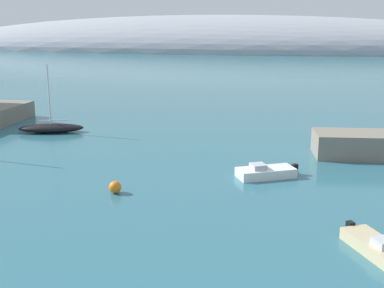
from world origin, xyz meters
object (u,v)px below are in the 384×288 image
at_px(sailboat_black_mid_mooring, 51,128).
at_px(motorboat_white_alongside_breakwater, 266,172).
at_px(motorboat_sand_foreground, 376,246).
at_px(mooring_buoy_orange, 115,187).

bearing_deg(sailboat_black_mid_mooring, motorboat_white_alongside_breakwater, 137.69).
xyz_separation_m(sailboat_black_mid_mooring, motorboat_sand_foreground, (30.61, -24.04, -0.17)).
bearing_deg(sailboat_black_mid_mooring, mooring_buoy_orange, 111.68).
distance_m(sailboat_black_mid_mooring, motorboat_sand_foreground, 38.93).
height_order(sailboat_black_mid_mooring, motorboat_sand_foreground, sailboat_black_mid_mooring).
relative_size(motorboat_sand_foreground, motorboat_white_alongside_breakwater, 0.94).
xyz_separation_m(motorboat_white_alongside_breakwater, mooring_buoy_orange, (-10.35, -5.93, 0.04)).
bearing_deg(mooring_buoy_orange, sailboat_black_mid_mooring, 127.98).
height_order(sailboat_black_mid_mooring, mooring_buoy_orange, sailboat_black_mid_mooring).
bearing_deg(motorboat_sand_foreground, sailboat_black_mid_mooring, -154.95).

